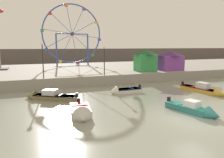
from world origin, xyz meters
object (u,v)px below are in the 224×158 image
at_px(motorboat_pale_grey, 81,113).
at_px(carnival_booth_purple_stall, 170,60).
at_px(motorboat_teal_painted, 195,109).
at_px(motorboat_mustard_yellow, 205,90).
at_px(motorboat_white_red_stripe, 123,91).
at_px(carnival_booth_green_kiosk, 145,60).
at_px(promenade_lamp_near, 43,55).
at_px(ferris_wheel_blue_frame, 72,35).
at_px(promenade_lamp_far, 104,56).
at_px(motorboat_olive_wood, 47,96).

xyz_separation_m(motorboat_pale_grey, carnival_booth_purple_stall, (17.62, 13.43, 2.64)).
xyz_separation_m(motorboat_teal_painted, motorboat_mustard_yellow, (6.39, 5.47, 0.02)).
relative_size(motorboat_white_red_stripe, carnival_booth_purple_stall, 0.96).
relative_size(motorboat_teal_painted, motorboat_white_red_stripe, 1.22).
relative_size(motorboat_teal_painted, carnival_booth_green_kiosk, 1.40).
bearing_deg(promenade_lamp_near, motorboat_pale_grey, -81.39).
bearing_deg(motorboat_mustard_yellow, promenade_lamp_near, -125.12).
relative_size(motorboat_white_red_stripe, carnival_booth_green_kiosk, 1.14).
xyz_separation_m(motorboat_pale_grey, ferris_wheel_blue_frame, (4.77, 27.14, 6.98)).
xyz_separation_m(motorboat_mustard_yellow, promenade_lamp_far, (-8.83, 8.66, 3.48)).
bearing_deg(motorboat_olive_wood, motorboat_white_red_stripe, -146.21).
xyz_separation_m(motorboat_pale_grey, motorboat_white_red_stripe, (6.13, 6.16, -0.04)).
xyz_separation_m(motorboat_teal_painted, motorboat_pale_grey, (-8.36, 2.48, -0.02)).
xyz_separation_m(carnival_booth_purple_stall, promenade_lamp_far, (-11.71, -1.78, 0.89)).
bearing_deg(ferris_wheel_blue_frame, motorboat_olive_wood, -107.65).
distance_m(carnival_booth_green_kiosk, promenade_lamp_far, 7.75).
relative_size(carnival_booth_purple_stall, promenade_lamp_far, 1.05).
height_order(motorboat_pale_grey, carnival_booth_green_kiosk, carnival_booth_green_kiosk).
height_order(motorboat_olive_wood, promenade_lamp_far, promenade_lamp_far).
height_order(motorboat_white_red_stripe, promenade_lamp_near, promenade_lamp_near).
distance_m(motorboat_white_red_stripe, promenade_lamp_near, 10.45).
bearing_deg(motorboat_teal_painted, promenade_lamp_far, 175.65).
height_order(motorboat_teal_painted, motorboat_mustard_yellow, motorboat_mustard_yellow).
xyz_separation_m(motorboat_pale_grey, motorboat_mustard_yellow, (14.75, 2.99, 0.04)).
bearing_deg(promenade_lamp_near, promenade_lamp_far, -1.13).
bearing_deg(ferris_wheel_blue_frame, motorboat_teal_painted, -83.10).
height_order(motorboat_olive_wood, carnival_booth_purple_stall, carnival_booth_purple_stall).
height_order(carnival_booth_purple_stall, carnival_booth_green_kiosk, carnival_booth_green_kiosk).
distance_m(motorboat_pale_grey, motorboat_white_red_stripe, 8.69).
bearing_deg(carnival_booth_purple_stall, promenade_lamp_far, -169.24).
bearing_deg(promenade_lamp_near, ferris_wheel_blue_frame, 66.82).
xyz_separation_m(ferris_wheel_blue_frame, carnival_booth_green_kiosk, (8.55, -13.35, -4.21)).
bearing_deg(motorboat_olive_wood, ferris_wheel_blue_frame, -73.56).
bearing_deg(motorboat_olive_wood, promenade_lamp_far, -110.96).
distance_m(motorboat_mustard_yellow, carnival_booth_green_kiosk, 11.23).
bearing_deg(carnival_booth_green_kiosk, motorboat_teal_painted, -106.45).
height_order(carnival_booth_green_kiosk, promenade_lamp_far, promenade_lamp_far).
bearing_deg(carnival_booth_purple_stall, motorboat_mustard_yellow, -103.27).
bearing_deg(carnival_booth_green_kiosk, motorboat_pale_grey, -133.49).
distance_m(ferris_wheel_blue_frame, promenade_lamp_far, 15.90).
bearing_deg(carnival_booth_green_kiosk, motorboat_mustard_yellow, -81.97).
bearing_deg(promenade_lamp_near, motorboat_mustard_yellow, -28.07).
bearing_deg(motorboat_olive_wood, carnival_booth_purple_stall, -125.57).
distance_m(motorboat_mustard_yellow, carnival_booth_purple_stall, 11.14).
bearing_deg(promenade_lamp_near, carnival_booth_purple_stall, 4.79).
relative_size(motorboat_teal_painted, promenade_lamp_far, 1.23).
relative_size(motorboat_mustard_yellow, ferris_wheel_blue_frame, 0.51).
bearing_deg(carnival_booth_purple_stall, motorboat_teal_painted, -118.08).
xyz_separation_m(carnival_booth_green_kiosk, promenade_lamp_near, (-15.11, -1.98, 1.00)).
distance_m(motorboat_teal_painted, promenade_lamp_far, 14.76).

